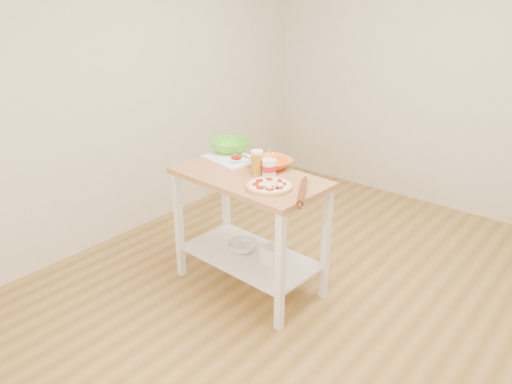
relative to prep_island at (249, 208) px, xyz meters
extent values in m
cube|color=olive|center=(0.55, 0.13, -0.65)|extent=(4.00, 4.50, 0.02)
cube|color=beige|center=(0.55, 2.39, 0.71)|extent=(4.00, 0.02, 2.70)
cube|color=beige|center=(-1.46, 0.13, 0.71)|extent=(0.02, 4.50, 2.70)
cube|color=#AF7648|center=(0.00, 0.00, 0.24)|extent=(1.12, 0.65, 0.04)
cube|color=white|center=(0.00, 0.00, -0.39)|extent=(1.04, 0.59, 0.02)
cube|color=white|center=(-0.51, -0.23, -0.21)|extent=(0.05, 0.05, 0.86)
cube|color=white|center=(-0.49, 0.28, -0.21)|extent=(0.05, 0.05, 0.86)
cube|color=white|center=(0.49, -0.28, -0.21)|extent=(0.05, 0.05, 0.86)
cube|color=white|center=(0.51, 0.23, -0.21)|extent=(0.05, 0.05, 0.86)
cylinder|color=#E5B961|center=(0.26, -0.10, 0.26)|extent=(0.30, 0.30, 0.02)
cylinder|color=#E5B961|center=(0.26, -0.10, 0.28)|extent=(0.30, 0.30, 0.01)
cylinder|color=white|center=(0.26, -0.10, 0.28)|extent=(0.27, 0.27, 0.01)
cylinder|color=#B80B03|center=(0.34, -0.11, 0.28)|extent=(0.06, 0.06, 0.01)
cylinder|color=#B80B03|center=(0.32, -0.04, 0.28)|extent=(0.06, 0.06, 0.01)
cylinder|color=#B80B03|center=(0.26, -0.01, 0.28)|extent=(0.06, 0.06, 0.01)
cylinder|color=#B80B03|center=(0.20, -0.03, 0.28)|extent=(0.06, 0.06, 0.01)
cylinder|color=#B80B03|center=(0.17, -0.09, 0.28)|extent=(0.06, 0.06, 0.01)
cylinder|color=#B80B03|center=(0.19, -0.16, 0.28)|extent=(0.06, 0.06, 0.01)
cylinder|color=#B80B03|center=(0.25, -0.19, 0.28)|extent=(0.06, 0.06, 0.01)
cylinder|color=#B80B03|center=(0.31, -0.17, 0.28)|extent=(0.06, 0.06, 0.01)
sphere|color=white|center=(0.32, -0.08, 0.28)|extent=(0.04, 0.04, 0.04)
sphere|color=white|center=(0.25, -0.03, 0.28)|extent=(0.04, 0.04, 0.04)
sphere|color=white|center=(0.21, -0.09, 0.28)|extent=(0.04, 0.04, 0.04)
sphere|color=white|center=(0.23, -0.15, 0.28)|extent=(0.04, 0.04, 0.04)
sphere|color=white|center=(0.29, -0.15, 0.28)|extent=(0.04, 0.04, 0.04)
sphere|color=white|center=(0.33, -0.07, 0.28)|extent=(0.04, 0.04, 0.04)
sphere|color=white|center=(0.25, -0.04, 0.28)|extent=(0.04, 0.04, 0.04)
plane|color=#124C12|center=(0.30, -0.11, 0.29)|extent=(0.03, 0.03, 0.00)
plane|color=#124C12|center=(0.30, -0.07, 0.29)|extent=(0.04, 0.04, 0.00)
plane|color=#124C12|center=(0.24, -0.01, 0.29)|extent=(0.03, 0.03, 0.00)
plane|color=#124C12|center=(0.17, -0.07, 0.29)|extent=(0.03, 0.03, 0.00)
plane|color=#124C12|center=(0.21, -0.14, 0.29)|extent=(0.04, 0.04, 0.00)
plane|color=#124C12|center=(0.27, -0.16, 0.29)|extent=(0.03, 0.03, 0.00)
plane|color=#124C12|center=(0.34, -0.13, 0.29)|extent=(0.03, 0.03, 0.00)
cube|color=white|center=(-0.32, 0.17, 0.26)|extent=(0.45, 0.37, 0.01)
cube|color=#F4EACC|center=(-0.42, 0.26, 0.28)|extent=(0.03, 0.03, 0.02)
cube|color=#F4EACC|center=(-0.39, 0.25, 0.28)|extent=(0.03, 0.03, 0.02)
cube|color=#F4EACC|center=(-0.35, 0.25, 0.28)|extent=(0.03, 0.03, 0.02)
cube|color=#F4EACC|center=(-0.42, 0.30, 0.28)|extent=(0.03, 0.03, 0.02)
cube|color=#F4EACC|center=(-0.38, 0.29, 0.28)|extent=(0.03, 0.03, 0.02)
cube|color=#F4EACC|center=(-0.35, 0.28, 0.28)|extent=(0.03, 0.03, 0.02)
cylinder|color=#B80B03|center=(-0.30, 0.19, 0.27)|extent=(0.07, 0.07, 0.01)
cylinder|color=#B80B03|center=(-0.28, 0.18, 0.28)|extent=(0.07, 0.07, 0.01)
cylinder|color=#B80B03|center=(-0.27, 0.18, 0.28)|extent=(0.07, 0.07, 0.01)
cube|color=#38CAD5|center=(-0.23, 0.09, 0.27)|extent=(0.07, 0.06, 0.01)
cylinder|color=#38CAD5|center=(-0.18, 0.15, 0.27)|extent=(0.09, 0.06, 0.01)
cube|color=silver|center=(-0.30, 0.26, 0.27)|extent=(0.18, 0.05, 0.00)
cube|color=black|center=(-0.43, 0.27, 0.27)|extent=(0.10, 0.04, 0.01)
imported|color=orange|center=(0.03, 0.21, 0.29)|extent=(0.35, 0.35, 0.07)
imported|color=#4FC023|center=(-0.44, 0.29, 0.30)|extent=(0.33, 0.33, 0.09)
cylinder|color=#AD8317|center=(0.03, 0.05, 0.33)|extent=(0.08, 0.08, 0.15)
cylinder|color=white|center=(0.03, 0.05, 0.41)|extent=(0.08, 0.08, 0.02)
cylinder|color=white|center=(0.12, 0.07, 0.31)|extent=(0.10, 0.10, 0.12)
cylinder|color=red|center=(0.12, 0.07, 0.31)|extent=(0.10, 0.10, 0.04)
cylinder|color=silver|center=(0.14, 0.07, 0.41)|extent=(0.01, 0.06, 0.12)
cylinder|color=#5F2B15|center=(0.49, -0.06, 0.28)|extent=(0.22, 0.35, 0.04)
imported|color=silver|center=(-0.08, 0.02, -0.35)|extent=(0.28, 0.28, 0.07)
cube|color=white|center=(0.19, 0.03, -0.32)|extent=(0.13, 0.13, 0.12)
camera|label=1|loc=(2.10, -2.48, 1.50)|focal=35.00mm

